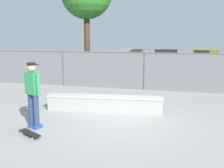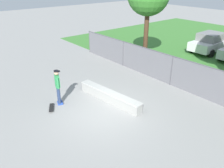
% 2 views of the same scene
% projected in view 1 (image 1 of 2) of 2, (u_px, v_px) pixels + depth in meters
% --- Properties ---
extents(ground_plane, '(80.00, 80.00, 0.00)m').
position_uv_depth(ground_plane, '(120.00, 121.00, 7.86)').
color(ground_plane, gray).
extents(grass_strip, '(29.05, 20.00, 0.02)m').
position_uv_depth(grass_strip, '(161.00, 67.00, 22.44)').
color(grass_strip, '#3D7A33').
rests_on(grass_strip, ground).
extents(concrete_ledge, '(4.02, 0.96, 0.54)m').
position_uv_depth(concrete_ledge, '(104.00, 103.00, 8.94)').
color(concrete_ledge, '#999993').
rests_on(concrete_ledge, ground).
extents(skateboarder, '(0.57, 0.38, 1.84)m').
position_uv_depth(skateboarder, '(33.00, 92.00, 7.09)').
color(skateboarder, '#2647A5').
rests_on(skateboarder, ground).
extents(skateboard, '(0.80, 0.56, 0.09)m').
position_uv_depth(skateboard, '(30.00, 133.00, 6.68)').
color(skateboard, black).
rests_on(skateboard, ground).
extents(chainlink_fence, '(17.12, 0.07, 1.83)m').
position_uv_depth(chainlink_fence, '(144.00, 69.00, 12.47)').
color(chainlink_fence, '#4C4C51').
rests_on(chainlink_fence, ground).
extents(car_white, '(2.03, 4.20, 1.66)m').
position_uv_depth(car_white, '(133.00, 59.00, 20.64)').
color(car_white, silver).
rests_on(car_white, ground).
extents(car_silver, '(2.03, 4.20, 1.66)m').
position_uv_depth(car_silver, '(166.00, 60.00, 19.82)').
color(car_silver, '#B7BABF').
rests_on(car_silver, ground).
extents(car_yellow, '(2.03, 4.20, 1.66)m').
position_uv_depth(car_yellow, '(204.00, 61.00, 18.59)').
color(car_yellow, gold).
rests_on(car_yellow, ground).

